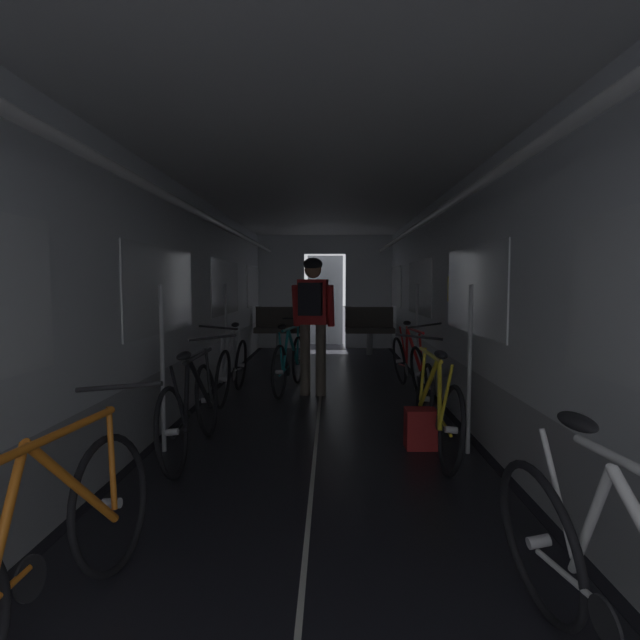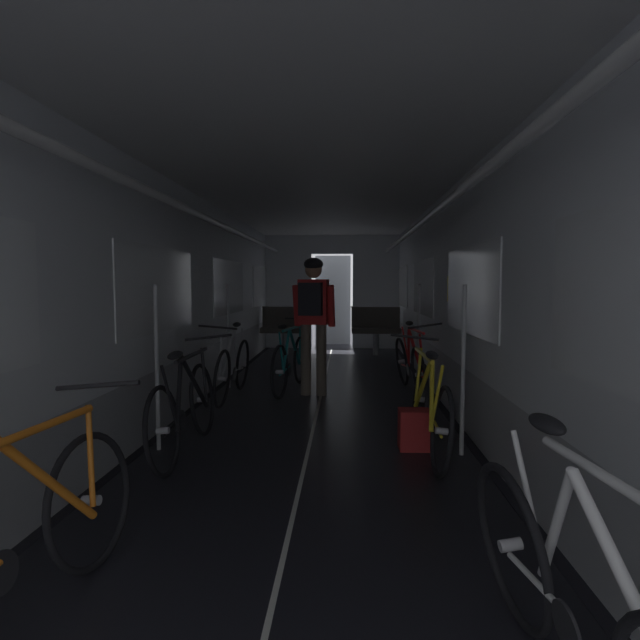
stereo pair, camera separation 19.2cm
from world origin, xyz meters
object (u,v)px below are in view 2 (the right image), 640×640
object	(u,v)px
bicycle_white	(580,610)
backpack_on_floor	(414,429)
bicycle_teal_in_aisle	(291,362)
bicycle_orange	(12,543)
person_cyclist_aisle	(313,311)
bench_seat_far_right	(376,326)
bicycle_yellow	(429,408)
bicycle_red	(410,363)
bench_seat_far_left	(286,326)
bicycle_black	(185,408)
bicycle_silver	(233,367)

from	to	relation	value
bicycle_white	backpack_on_floor	bearing A→B (deg)	93.39
bicycle_white	bicycle_teal_in_aisle	bearing A→B (deg)	106.30
backpack_on_floor	bicycle_orange	bearing A→B (deg)	-128.14
person_cyclist_aisle	bicycle_teal_in_aisle	world-z (taller)	person_cyclist_aisle
bench_seat_far_right	bicycle_yellow	xyz separation A→B (m)	(0.11, -5.94, -0.19)
bicycle_red	bench_seat_far_left	bearing A→B (deg)	119.75
backpack_on_floor	bench_seat_far_left	bearing A→B (deg)	107.14
bicycle_yellow	bicycle_teal_in_aisle	xyz separation A→B (m)	(-1.42, 2.42, 0.00)
bench_seat_far_right	bicycle_orange	size ratio (longest dim) A/B	0.58
bench_seat_far_right	bicycle_yellow	bearing A→B (deg)	-88.93
bicycle_white	bicycle_black	bearing A→B (deg)	129.39
bicycle_teal_in_aisle	bicycle_orange	bearing A→B (deg)	-97.03
bicycle_black	backpack_on_floor	distance (m)	1.93
bicycle_red	backpack_on_floor	xyz separation A→B (m)	(-0.24, -2.27, -0.21)
backpack_on_floor	person_cyclist_aisle	bearing A→B (deg)	115.91
bicycle_black	bicycle_teal_in_aisle	world-z (taller)	bicycle_black
bench_seat_far_left	bicycle_yellow	distance (m)	6.25
bicycle_yellow	bicycle_silver	size ratio (longest dim) A/B	1.00
bicycle_silver	bicycle_teal_in_aisle	xyz separation A→B (m)	(0.66, 0.46, 0.00)
bicycle_teal_in_aisle	backpack_on_floor	xyz separation A→B (m)	(1.31, -2.32, -0.21)
bicycle_teal_in_aisle	bicycle_white	bearing A→B (deg)	-73.70
bicycle_white	bicycle_yellow	bearing A→B (deg)	91.16
bicycle_silver	bench_seat_far_right	bearing A→B (deg)	63.68
bicycle_silver	bicycle_white	bearing A→B (deg)	-65.01
bicycle_yellow	backpack_on_floor	world-z (taller)	bicycle_yellow
bicycle_red	bicycle_teal_in_aisle	distance (m)	1.56
bicycle_silver	bicycle_teal_in_aisle	distance (m)	0.80
bicycle_red	person_cyclist_aisle	distance (m)	1.43
backpack_on_floor	bicycle_black	bearing A→B (deg)	-174.15
bicycle_red	bicycle_yellow	bearing A→B (deg)	-93.21
bicycle_silver	person_cyclist_aisle	bearing A→B (deg)	11.21
bicycle_orange	person_cyclist_aisle	bearing A→B (deg)	78.62
bench_seat_far_right	bicycle_white	distance (m)	8.57
bicycle_yellow	bicycle_teal_in_aisle	world-z (taller)	bicycle_yellow
bench_seat_far_left	person_cyclist_aisle	bearing A→B (deg)	-78.01
bicycle_yellow	bicycle_teal_in_aisle	size ratio (longest dim) A/B	1.01
bench_seat_far_left	bicycle_orange	xyz separation A→B (m)	(-0.09, -8.26, -0.19)
bicycle_yellow	backpack_on_floor	distance (m)	0.26
bench_seat_far_right	backpack_on_floor	xyz separation A→B (m)	(0.00, -5.85, -0.40)
bicycle_white	bench_seat_far_right	bearing A→B (deg)	91.10
bench_seat_far_right	bench_seat_far_left	bearing A→B (deg)	180.00
bicycle_red	bicycle_black	distance (m)	3.28
bicycle_yellow	bicycle_white	world-z (taller)	bicycle_white
bicycle_orange	person_cyclist_aisle	xyz separation A→B (m)	(0.90, 4.47, 0.69)
bench_seat_far_left	bicycle_teal_in_aisle	xyz separation A→B (m)	(0.49, -3.53, -0.18)
bench_seat_far_left	bicycle_orange	distance (m)	8.27
bicycle_silver	person_cyclist_aisle	world-z (taller)	person_cyclist_aisle
person_cyclist_aisle	bicycle_orange	bearing A→B (deg)	-101.38
bicycle_black	person_cyclist_aisle	distance (m)	2.52
bench_seat_far_left	backpack_on_floor	distance (m)	6.13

